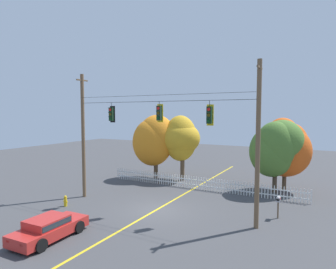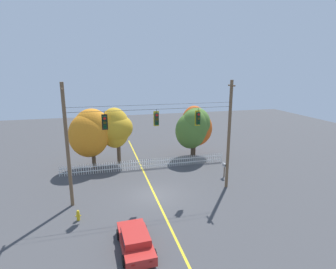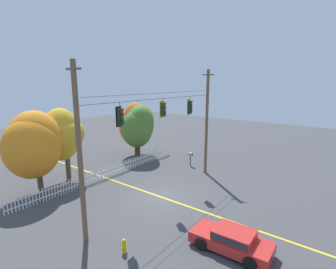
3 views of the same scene
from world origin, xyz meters
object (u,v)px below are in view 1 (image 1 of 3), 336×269
(autumn_maple_mid, at_px, (180,138))
(autumn_maple_far_west, at_px, (286,147))
(traffic_signal_eastbound_side, at_px, (112,114))
(fire_hydrant, at_px, (65,201))
(roadside_mailbox, at_px, (278,200))
(traffic_signal_northbound_secondary, at_px, (209,115))
(autumn_maple_near_fence, at_px, (154,140))
(parked_car, at_px, (49,227))
(traffic_signal_westbound_side, at_px, (159,113))
(autumn_oak_far_east, at_px, (276,147))

(autumn_maple_mid, relative_size, autumn_maple_far_west, 1.03)
(traffic_signal_eastbound_side, distance_m, autumn_maple_far_west, 14.23)
(traffic_signal_eastbound_side, relative_size, autumn_maple_far_west, 0.23)
(fire_hydrant, bearing_deg, roadside_mailbox, 18.87)
(traffic_signal_northbound_secondary, bearing_deg, traffic_signal_eastbound_side, -179.99)
(autumn_maple_near_fence, bearing_deg, autumn_maple_far_west, 5.19)
(autumn_maple_near_fence, xyz_separation_m, autumn_maple_mid, (2.51, 0.60, 0.23))
(traffic_signal_eastbound_side, distance_m, parked_car, 8.75)
(traffic_signal_westbound_side, bearing_deg, traffic_signal_eastbound_side, -180.00)
(roadside_mailbox, bearing_deg, autumn_maple_far_west, 93.53)
(traffic_signal_eastbound_side, height_order, autumn_maple_far_west, traffic_signal_eastbound_side)
(autumn_oak_far_east, xyz_separation_m, roadside_mailbox, (1.05, -6.01, -2.59))
(traffic_signal_westbound_side, relative_size, autumn_maple_mid, 0.22)
(autumn_maple_far_west, xyz_separation_m, fire_hydrant, (-12.79, -11.47, -3.24))
(parked_car, xyz_separation_m, fire_hydrant, (-3.38, 4.13, -0.23))
(autumn_maple_mid, xyz_separation_m, fire_hydrant, (-3.41, -10.99, -3.63))
(traffic_signal_northbound_secondary, bearing_deg, autumn_maple_mid, 125.39)
(traffic_signal_eastbound_side, relative_size, autumn_oak_far_east, 0.24)
(autumn_maple_near_fence, distance_m, fire_hydrant, 10.97)
(traffic_signal_westbound_side, distance_m, autumn_maple_near_fence, 9.93)
(traffic_signal_northbound_secondary, height_order, roadside_mailbox, traffic_signal_northbound_secondary)
(autumn_maple_near_fence, height_order, fire_hydrant, autumn_maple_near_fence)
(traffic_signal_eastbound_side, relative_size, fire_hydrant, 1.88)
(traffic_signal_westbound_side, xyz_separation_m, autumn_maple_near_fence, (-5.21, 8.02, -2.64))
(traffic_signal_westbound_side, xyz_separation_m, fire_hydrant, (-6.12, -2.36, -6.04))
(traffic_signal_westbound_side, distance_m, autumn_maple_far_west, 11.63)
(autumn_maple_near_fence, xyz_separation_m, parked_car, (2.47, -14.52, -3.17))
(autumn_maple_mid, xyz_separation_m, roadside_mailbox, (9.80, -6.47, -2.89))
(autumn_maple_mid, xyz_separation_m, autumn_maple_far_west, (9.37, 0.48, -0.40))
(traffic_signal_eastbound_side, relative_size, traffic_signal_northbound_secondary, 0.95)
(traffic_signal_eastbound_side, relative_size, parked_car, 0.35)
(autumn_maple_mid, relative_size, autumn_oak_far_east, 1.05)
(parked_car, height_order, roadside_mailbox, roadside_mailbox)
(autumn_maple_near_fence, bearing_deg, traffic_signal_eastbound_side, -80.83)
(autumn_maple_mid, bearing_deg, autumn_maple_near_fence, -166.55)
(autumn_maple_mid, bearing_deg, traffic_signal_westbound_side, -72.58)
(autumn_maple_near_fence, bearing_deg, traffic_signal_westbound_side, -56.98)
(traffic_signal_eastbound_side, bearing_deg, traffic_signal_northbound_secondary, 0.01)
(autumn_oak_far_east, bearing_deg, fire_hydrant, -139.13)
(autumn_oak_far_east, bearing_deg, roadside_mailbox, -80.11)
(autumn_maple_mid, height_order, parked_car, autumn_maple_mid)
(autumn_maple_mid, bearing_deg, autumn_maple_far_west, 2.93)
(autumn_maple_near_fence, height_order, autumn_maple_far_west, autumn_maple_near_fence)
(autumn_oak_far_east, xyz_separation_m, autumn_maple_far_west, (0.62, 0.94, -0.09))
(traffic_signal_northbound_secondary, relative_size, roadside_mailbox, 1.10)
(traffic_signal_eastbound_side, xyz_separation_m, autumn_maple_far_west, (10.59, 9.10, -2.73))
(autumn_oak_far_east, height_order, fire_hydrant, autumn_oak_far_east)
(fire_hydrant, bearing_deg, autumn_maple_mid, 72.74)
(traffic_signal_westbound_side, relative_size, traffic_signal_northbound_secondary, 0.90)
(autumn_maple_mid, bearing_deg, traffic_signal_northbound_secondary, -54.61)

